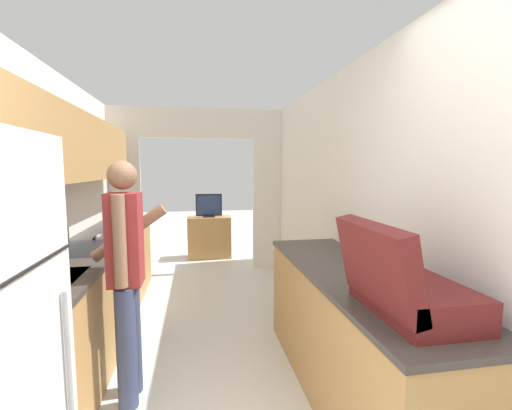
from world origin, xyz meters
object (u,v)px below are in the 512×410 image
Objects in this scene: suitcase at (401,285)px; television at (209,206)px; tv_cabinet at (209,237)px; knife at (96,237)px; range_oven at (90,296)px; person at (126,275)px.

suitcase reaches higher than television.
tv_cabinet is 2.82m from knife.
range_oven is at bearing -112.05° from television.
suitcase is 4.68m from television.
television is at bearing -90.00° from tv_cabinet.
knife is (-1.22, -2.44, -0.03)m from television.
person is 2.17× the size of tv_cabinet.
range_oven is 0.63× the size of person.
person is 5.41× the size of knife.
suitcase is 2.05× the size of knife.
person is 3.78m from television.
person is 3.60× the size of television.
tv_cabinet is (-0.75, 4.66, -0.67)m from suitcase.
television is 2.73m from knife.
range_oven is 1.37× the size of tv_cabinet.
television is at bearing 67.95° from range_oven.
knife is at bearing -116.25° from tv_cabinet.
range_oven is 2.64m from suitcase.
person is at bearing -100.35° from tv_cabinet.
knife is (-0.54, 1.28, 0.02)m from person.
person is (0.49, -0.82, 0.43)m from range_oven.
suitcase is 0.82× the size of tv_cabinet.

